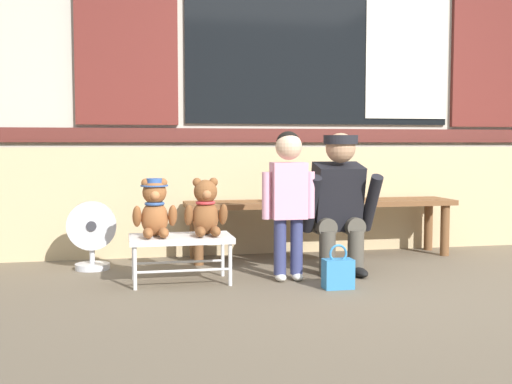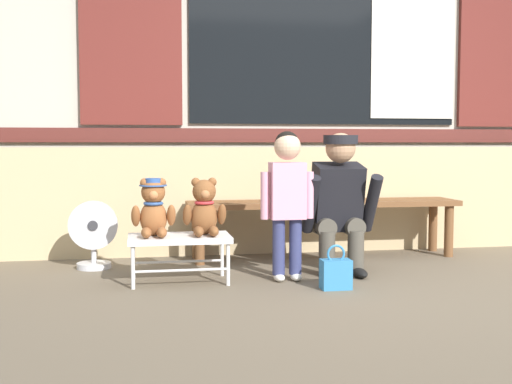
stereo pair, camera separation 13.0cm
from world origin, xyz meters
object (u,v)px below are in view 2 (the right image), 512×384
object	(u,v)px
teddy_bear_with_hat	(153,209)
teddy_bear_plain	(204,209)
small_display_bench	(179,241)
wooden_bench_long	(324,209)
floor_fan	(93,235)
child_standing	(287,189)
adult_crouching	(339,203)
handbag_on_ground	(336,273)

from	to	relation	value
teddy_bear_with_hat	teddy_bear_plain	size ratio (longest dim) A/B	1.00
small_display_bench	wooden_bench_long	bearing A→B (deg)	32.08
teddy_bear_with_hat	floor_fan	world-z (taller)	teddy_bear_with_hat
teddy_bear_with_hat	floor_fan	bearing A→B (deg)	126.22
wooden_bench_long	child_standing	size ratio (longest dim) A/B	2.19
adult_crouching	small_display_bench	bearing A→B (deg)	-174.47
teddy_bear_with_hat	teddy_bear_plain	bearing A→B (deg)	-0.13
teddy_bear_with_hat	floor_fan	xyz separation A→B (m)	(-0.41, 0.56, -0.23)
teddy_bear_plain	handbag_on_ground	distance (m)	0.92
floor_fan	teddy_bear_with_hat	bearing A→B (deg)	-53.78
wooden_bench_long	child_standing	world-z (taller)	child_standing
wooden_bench_long	teddy_bear_plain	distance (m)	1.23
adult_crouching	handbag_on_ground	world-z (taller)	adult_crouching
teddy_bear_with_hat	handbag_on_ground	size ratio (longest dim) A/B	1.34
small_display_bench	teddy_bear_plain	size ratio (longest dim) A/B	1.76
teddy_bear_with_hat	handbag_on_ground	world-z (taller)	teddy_bear_with_hat
wooden_bench_long	floor_fan	xyz separation A→B (m)	(-1.72, -0.16, -0.13)
adult_crouching	floor_fan	bearing A→B (deg)	164.64
small_display_bench	teddy_bear_with_hat	xyz separation A→B (m)	(-0.16, 0.00, 0.21)
wooden_bench_long	handbag_on_ground	size ratio (longest dim) A/B	7.72
child_standing	floor_fan	distance (m)	1.44
teddy_bear_plain	small_display_bench	bearing A→B (deg)	-179.49
adult_crouching	child_standing	bearing A→B (deg)	-157.00
small_display_bench	teddy_bear_plain	xyz separation A→B (m)	(0.16, 0.00, 0.20)
wooden_bench_long	handbag_on_ground	world-z (taller)	wooden_bench_long
wooden_bench_long	floor_fan	distance (m)	1.73
teddy_bear_with_hat	floor_fan	distance (m)	0.73
teddy_bear_with_hat	small_display_bench	bearing A→B (deg)	-0.77
wooden_bench_long	teddy_bear_plain	xyz separation A→B (m)	(-0.99, -0.72, 0.09)
handbag_on_ground	floor_fan	xyz separation A→B (m)	(-1.49, 0.92, 0.14)
teddy_bear_plain	wooden_bench_long	bearing A→B (deg)	35.99
wooden_bench_long	adult_crouching	distance (m)	0.63
child_standing	small_display_bench	bearing A→B (deg)	174.54
child_standing	floor_fan	bearing A→B (deg)	153.49
teddy_bear_plain	adult_crouching	world-z (taller)	adult_crouching
handbag_on_ground	floor_fan	size ratio (longest dim) A/B	0.57
small_display_bench	teddy_bear_with_hat	distance (m)	0.26
teddy_bear_with_hat	adult_crouching	bearing A→B (deg)	4.72
small_display_bench	adult_crouching	size ratio (longest dim) A/B	0.67
wooden_bench_long	adult_crouching	size ratio (longest dim) A/B	2.21
adult_crouching	floor_fan	world-z (taller)	adult_crouching
child_standing	adult_crouching	bearing A→B (deg)	23.00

